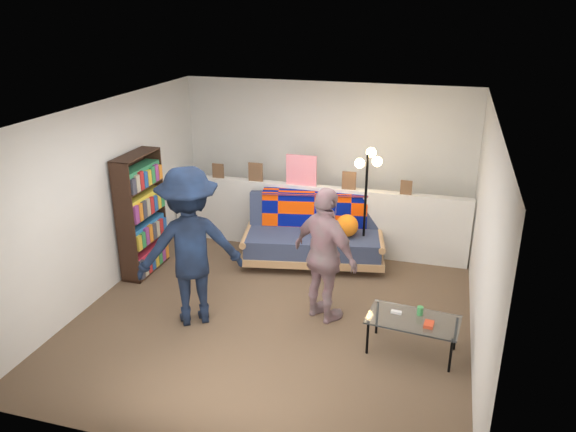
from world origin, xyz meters
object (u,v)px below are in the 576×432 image
Objects in this scene: futon_sofa at (315,236)px; person_left at (190,247)px; bookshelf at (141,218)px; person_right at (325,256)px; floor_lamp at (367,185)px; coffee_table at (414,321)px.

futon_sofa is 2.22m from person_left.
bookshelf is 0.89× the size of person_left.
person_left is at bearing 49.76° from person_right.
floor_lamp is at bearing 5.44° from futon_sofa.
futon_sofa is 1.13× the size of person_left.
person_right reaches higher than futon_sofa.
person_left is (-0.98, -1.92, 0.53)m from futon_sofa.
floor_lamp reaches higher than futon_sofa.
futon_sofa is 1.07m from floor_lamp.
bookshelf is at bearing 165.48° from coffee_table.
futon_sofa is 1.27× the size of bookshelf.
floor_lamp is 2.62m from person_left.
futon_sofa reaches higher than coffee_table.
person_left is (1.20, -1.00, 0.15)m from bookshelf.
person_left is 1.15× the size of person_right.
floor_lamp is (2.89, 0.99, 0.42)m from bookshelf.
floor_lamp is at bearing 18.92° from bookshelf.
person_right is (-0.23, -1.54, -0.39)m from floor_lamp.
bookshelf is (-2.19, -0.92, 0.38)m from futon_sofa.
person_right is (2.66, -0.55, 0.03)m from bookshelf.
person_left is at bearing -117.07° from futon_sofa.
bookshelf reaches higher than futon_sofa.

